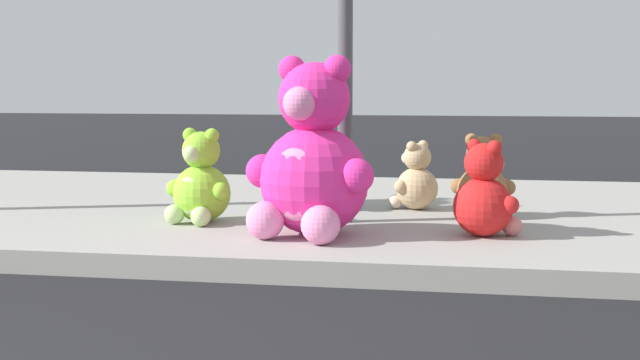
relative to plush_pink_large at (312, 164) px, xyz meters
The scene contains 7 objects.
sidewalk 1.72m from the plush_pink_large, 121.91° to the left, with size 28.00×4.40×0.15m, color #9E9B93.
plush_pink_large is the anchor object (origin of this frame).
plush_brown 1.54m from the plush_pink_large, 41.41° to the left, with size 0.49×0.44×0.64m.
plush_red 1.18m from the plush_pink_large, ahead, with size 0.46×0.46×0.65m.
plush_lime 1.00m from the plush_pink_large, 157.22° to the left, with size 0.52×0.49×0.69m.
plush_teal 1.24m from the plush_pink_large, 91.62° to the left, with size 0.43×0.42×0.59m.
plush_tan 1.46m from the plush_pink_large, 64.74° to the left, with size 0.40×0.39×0.56m.
Camera 1 is at (1.86, -1.60, 1.16)m, focal length 46.67 mm.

